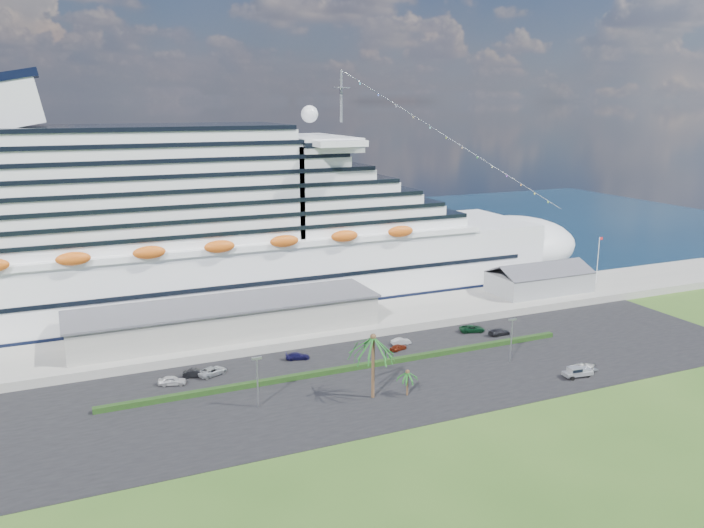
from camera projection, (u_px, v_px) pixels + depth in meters
name	position (u px, v px, depth m)	size (l,w,h in m)	color
ground	(439.00, 397.00, 111.47)	(420.00, 420.00, 0.00)	#2D4F1A
asphalt_lot	(407.00, 373.00, 121.25)	(140.00, 38.00, 0.12)	black
wharf	(343.00, 321.00, 146.87)	(240.00, 20.00, 1.80)	gray
water	(237.00, 247.00, 227.20)	(420.00, 160.00, 0.02)	black
cruise_ship	(214.00, 237.00, 156.14)	(191.00, 38.00, 54.00)	silver
terminal_building	(227.00, 318.00, 136.11)	(61.00, 15.00, 6.30)	gray
port_shed	(539.00, 281.00, 166.49)	(24.00, 12.31, 7.37)	gray
flagpole	(598.00, 259.00, 172.68)	(1.08, 0.16, 12.00)	silver
hedge	(354.00, 367.00, 122.44)	(88.00, 1.10, 0.90)	black
lamp_post_left	(257.00, 376.00, 106.36)	(1.60, 0.35, 8.27)	gray
lamp_post_right	(512.00, 335.00, 125.22)	(1.60, 0.35, 8.27)	gray
palm_tall	(373.00, 344.00, 108.98)	(8.82, 8.82, 11.13)	#47301E
palm_short	(408.00, 375.00, 111.08)	(3.53, 3.53, 4.56)	#47301E
parked_car_0	(172.00, 381.00, 115.75)	(1.85, 4.60, 1.57)	#BBBBBD
parked_car_1	(196.00, 373.00, 119.11)	(1.53, 4.39, 1.44)	black
parked_car_2	(212.00, 371.00, 119.90)	(2.47, 5.35, 1.49)	#9DA1A6
parked_car_3	(298.00, 356.00, 127.30)	(1.80, 4.43, 1.29)	#13103A
parked_car_4	(398.00, 347.00, 131.93)	(1.46, 3.63, 1.24)	#631E0D
parked_car_5	(401.00, 341.00, 135.05)	(1.37, 3.92, 1.29)	#A2A4A8
parked_car_6	(472.00, 329.00, 142.44)	(2.41, 5.22, 1.45)	#0C321A
parked_car_7	(499.00, 332.00, 140.47)	(1.94, 4.77, 1.38)	black
pickup_truck	(577.00, 372.00, 119.02)	(5.46, 2.54, 1.86)	black
boat_trailer	(584.00, 367.00, 120.66)	(6.12, 4.07, 1.74)	gray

